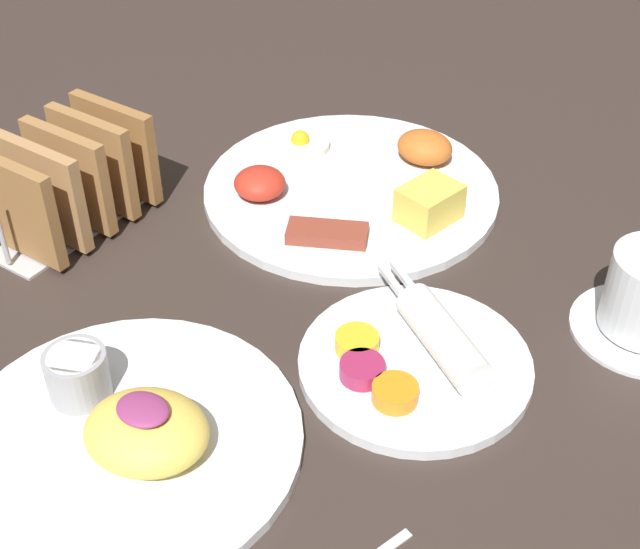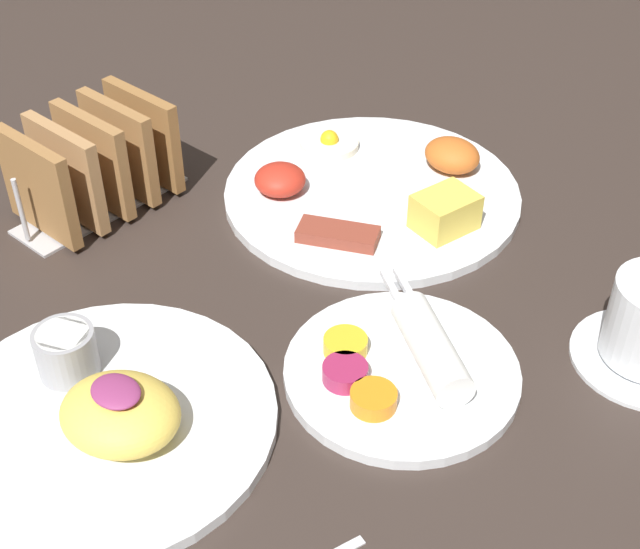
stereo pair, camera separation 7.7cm
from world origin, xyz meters
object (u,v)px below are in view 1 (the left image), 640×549
at_px(plate_condiments, 416,359).
at_px(toast_rack, 70,181).
at_px(plate_breakfast, 354,186).
at_px(plate_foreground, 127,431).

distance_m(plate_condiments, toast_rack, 0.38).
distance_m(plate_breakfast, plate_foreground, 0.38).
height_order(plate_breakfast, plate_foreground, plate_foreground).
bearing_deg(toast_rack, plate_foreground, -37.03).
distance_m(plate_condiments, plate_foreground, 0.23).
distance_m(plate_foreground, toast_rack, 0.30).
relative_size(plate_condiments, plate_foreground, 0.73).
bearing_deg(plate_foreground, plate_condiments, 54.04).
relative_size(plate_condiments, toast_rack, 1.05).
bearing_deg(plate_breakfast, plate_condiments, -46.69).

